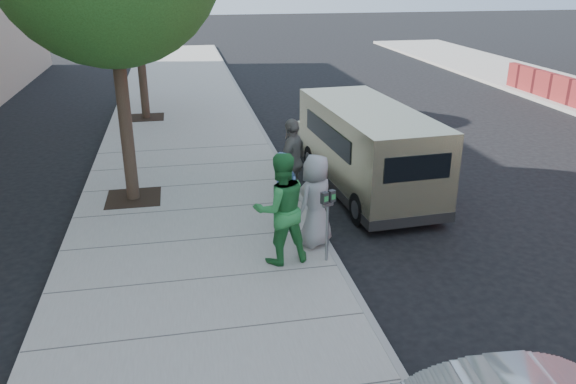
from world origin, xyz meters
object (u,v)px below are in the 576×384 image
(person_gray_shirt, at_px, (316,201))
(person_striped_polo, at_px, (293,161))
(person_officer, at_px, (285,191))
(parking_meter, at_px, (328,211))
(van, at_px, (365,147))
(person_green_shirt, at_px, (281,209))

(person_gray_shirt, height_order, person_striped_polo, person_striped_polo)
(person_officer, xyz_separation_m, person_striped_polo, (0.42, 1.30, 0.16))
(person_gray_shirt, distance_m, person_striped_polo, 2.11)
(parking_meter, height_order, person_officer, person_officer)
(person_striped_polo, bearing_deg, person_officer, 16.66)
(parking_meter, relative_size, person_officer, 0.84)
(parking_meter, height_order, person_striped_polo, person_striped_polo)
(van, xyz_separation_m, person_officer, (-2.32, -2.06, -0.14))
(parking_meter, xyz_separation_m, person_striped_polo, (-0.05, 2.78, -0.00))
(van, distance_m, person_gray_shirt, 3.44)
(parking_meter, relative_size, person_striped_polo, 0.69)
(person_green_shirt, bearing_deg, parking_meter, 159.51)
(person_green_shirt, bearing_deg, person_officer, -113.59)
(parking_meter, height_order, van, van)
(person_officer, distance_m, person_gray_shirt, 0.91)
(person_officer, height_order, person_gray_shirt, person_gray_shirt)
(person_green_shirt, relative_size, person_gray_shirt, 1.14)
(person_gray_shirt, bearing_deg, person_striped_polo, -128.68)
(person_striped_polo, bearing_deg, parking_meter, 35.60)
(person_officer, relative_size, person_striped_polo, 0.83)
(parking_meter, height_order, person_gray_shirt, person_gray_shirt)
(person_green_shirt, distance_m, person_striped_polo, 2.73)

